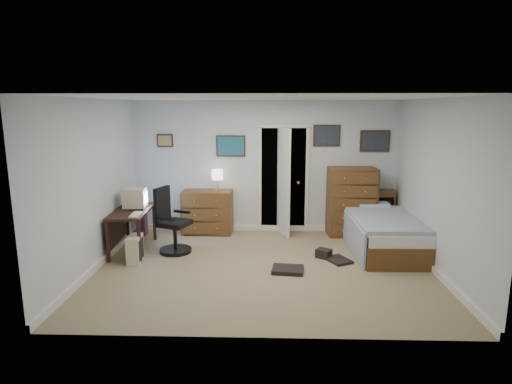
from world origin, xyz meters
TOP-DOWN VIEW (x-y plane):
  - floor at (0.00, 0.00)m, footprint 5.00×4.00m
  - computer_desk at (-2.28, 0.72)m, footprint 0.63×1.24m
  - crt_monitor at (-2.18, 0.88)m, footprint 0.38×0.35m
  - keyboard at (-2.02, 0.38)m, footprint 0.16×0.38m
  - pc_tower at (-2.00, 0.18)m, footprint 0.21×0.40m
  - office_chair at (-1.53, 0.67)m, footprint 0.67×0.67m
  - media_stack at (-2.32, 1.62)m, footprint 0.19×0.19m
  - low_dresser at (-1.09, 1.77)m, footprint 0.95×0.52m
  - table_lamp at (-0.89, 1.78)m, footprint 0.22×0.22m
  - doorway at (0.35, 2.27)m, footprint 0.96×1.12m
  - tall_dresser at (1.62, 1.75)m, footprint 0.89×0.55m
  - headboard_bookcase at (1.98, 1.86)m, footprint 0.94×0.28m
  - bed at (1.98, 0.87)m, footprint 1.11×2.01m
  - wall_posters at (0.57, 1.98)m, footprint 4.38×0.04m
  - floor_clutter at (0.72, 0.13)m, footprint 1.28×0.95m

SIDE VIEW (x-z plane):
  - floor at x=0.00m, z-range -0.02..0.00m
  - floor_clutter at x=0.72m, z-range -0.03..0.11m
  - pc_tower at x=-2.00m, z-range 0.00..0.42m
  - bed at x=1.98m, z-range -0.02..0.64m
  - low_dresser at x=-1.09m, z-range 0.00..0.83m
  - office_chair at x=-1.53m, z-range -0.12..0.97m
  - media_stack at x=-2.32m, z-range 0.00..0.88m
  - headboard_bookcase at x=1.98m, z-range 0.03..0.86m
  - computer_desk at x=-2.28m, z-range 0.19..0.89m
  - tall_dresser at x=1.62m, z-range 0.00..1.28m
  - keyboard at x=-2.02m, z-range 0.70..0.72m
  - crt_monitor at x=-2.18m, z-range 0.70..1.04m
  - doorway at x=0.35m, z-range -0.02..2.03m
  - table_lamp at x=-0.89m, z-range 0.92..1.32m
  - wall_posters at x=0.57m, z-range 1.45..2.05m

